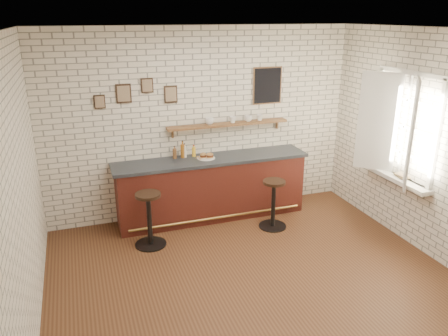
% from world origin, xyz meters
% --- Properties ---
extents(ground, '(5.00, 5.00, 0.00)m').
position_xyz_m(ground, '(0.00, 0.00, 0.00)').
color(ground, '#57341E').
rests_on(ground, ground).
extents(bar_counter, '(3.10, 0.65, 1.01)m').
position_xyz_m(bar_counter, '(0.05, 1.70, 0.51)').
color(bar_counter, '#511D15').
rests_on(bar_counter, ground).
extents(sandwich_plate, '(0.28, 0.28, 0.01)m').
position_xyz_m(sandwich_plate, '(-0.04, 1.72, 1.02)').
color(sandwich_plate, white).
rests_on(sandwich_plate, bar_counter).
extents(ciabatta_sandwich, '(0.23, 0.16, 0.07)m').
position_xyz_m(ciabatta_sandwich, '(-0.03, 1.72, 1.06)').
color(ciabatta_sandwich, '#B18148').
rests_on(ciabatta_sandwich, sandwich_plate).
extents(potato_chips, '(0.27, 0.19, 0.00)m').
position_xyz_m(potato_chips, '(-0.05, 1.72, 1.02)').
color(potato_chips, gold).
rests_on(potato_chips, sandwich_plate).
extents(bitters_bottle_brown, '(0.06, 0.06, 0.20)m').
position_xyz_m(bitters_bottle_brown, '(-0.50, 1.87, 1.09)').
color(bitters_bottle_brown, brown).
rests_on(bitters_bottle_brown, bar_counter).
extents(bitters_bottle_white, '(0.06, 0.06, 0.23)m').
position_xyz_m(bitters_bottle_white, '(-0.34, 1.87, 1.10)').
color(bitters_bottle_white, silver).
rests_on(bitters_bottle_white, bar_counter).
extents(bitters_bottle_amber, '(0.07, 0.07, 0.28)m').
position_xyz_m(bitters_bottle_amber, '(-0.37, 1.87, 1.12)').
color(bitters_bottle_amber, '#9E5B19').
rests_on(bitters_bottle_amber, bar_counter).
extents(condiment_bottle_yellow, '(0.06, 0.06, 0.19)m').
position_xyz_m(condiment_bottle_yellow, '(-0.19, 1.87, 1.09)').
color(condiment_bottle_yellow, yellow).
rests_on(condiment_bottle_yellow, bar_counter).
extents(bar_stool_left, '(0.47, 0.47, 0.80)m').
position_xyz_m(bar_stool_left, '(-1.07, 1.09, 0.43)').
color(bar_stool_left, black).
rests_on(bar_stool_left, ground).
extents(bar_stool_right, '(0.43, 0.43, 0.77)m').
position_xyz_m(bar_stool_right, '(0.83, 1.03, 0.41)').
color(bar_stool_right, black).
rests_on(bar_stool_right, ground).
extents(wall_shelf, '(2.00, 0.18, 0.18)m').
position_xyz_m(wall_shelf, '(0.40, 1.90, 1.48)').
color(wall_shelf, brown).
rests_on(wall_shelf, ground).
extents(shelf_cup_a, '(0.16, 0.16, 0.11)m').
position_xyz_m(shelf_cup_a, '(0.08, 1.90, 1.55)').
color(shelf_cup_a, white).
rests_on(shelf_cup_a, wall_shelf).
extents(shelf_cup_b, '(0.15, 0.15, 0.10)m').
position_xyz_m(shelf_cup_b, '(0.48, 1.90, 1.55)').
color(shelf_cup_b, white).
rests_on(shelf_cup_b, wall_shelf).
extents(shelf_cup_c, '(0.17, 0.17, 0.10)m').
position_xyz_m(shelf_cup_c, '(0.75, 1.90, 1.55)').
color(shelf_cup_c, white).
rests_on(shelf_cup_c, wall_shelf).
extents(shelf_cup_d, '(0.13, 0.13, 0.10)m').
position_xyz_m(shelf_cup_d, '(0.95, 1.90, 1.55)').
color(shelf_cup_d, white).
rests_on(shelf_cup_d, wall_shelf).
extents(back_wall_decor, '(2.96, 0.02, 0.56)m').
position_xyz_m(back_wall_decor, '(0.23, 1.98, 2.05)').
color(back_wall_decor, black).
rests_on(back_wall_decor, ground).
extents(window_sill, '(0.20, 1.35, 0.06)m').
position_xyz_m(window_sill, '(2.40, 0.30, 0.90)').
color(window_sill, white).
rests_on(window_sill, ground).
extents(casement_window, '(0.40, 1.30, 1.56)m').
position_xyz_m(casement_window, '(2.36, 0.30, 1.65)').
color(casement_window, white).
rests_on(casement_window, ground).
extents(book_lower, '(0.23, 0.27, 0.02)m').
position_xyz_m(book_lower, '(2.38, 0.21, 0.94)').
color(book_lower, tan).
rests_on(book_lower, window_sill).
extents(book_upper, '(0.16, 0.21, 0.02)m').
position_xyz_m(book_upper, '(2.38, 0.19, 0.96)').
color(book_upper, tan).
rests_on(book_upper, book_lower).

